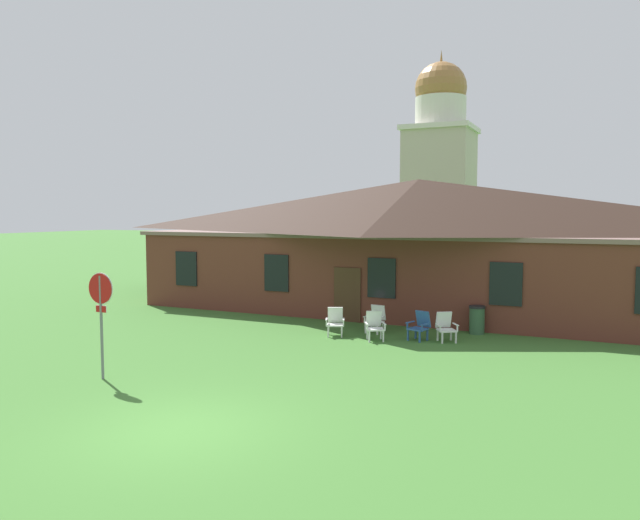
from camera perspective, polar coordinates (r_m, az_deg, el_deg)
The scene contains 10 objects.
ground_plane at distance 12.41m, azimuth -13.23°, elevation -15.44°, with size 200.00×200.00×0.00m, color #3D702D.
brick_building at distance 27.29m, azimuth 9.30°, elevation 1.73°, with size 23.36×10.40×5.69m.
dome_tower at distance 47.05m, azimuth 11.30°, elevation 8.33°, with size 5.18×5.18×16.38m.
stop_sign at distance 16.07m, azimuth -20.11°, elevation -3.92°, with size 0.81×0.07×2.72m.
lawn_chair_by_porch at distance 20.67m, azimuth 1.45°, elevation -5.81°, with size 0.78×0.83×0.96m.
lawn_chair_near_door at distance 21.24m, azimuth 5.35°, elevation -5.55°, with size 0.70×0.73×0.96m.
lawn_chair_left_end at distance 20.01m, azimuth 5.21°, elevation -6.18°, with size 0.83×0.86×0.96m.
lawn_chair_middle at distance 20.19m, azimuth 9.47°, elevation -6.12°, with size 0.76×0.81×0.96m.
lawn_chair_right_end at distance 20.15m, azimuth 11.84°, elevation -6.18°, with size 0.84×0.87×0.96m.
trash_bin at distance 21.63m, azimuth 14.69°, elevation -5.50°, with size 0.56×0.56×0.98m.
Camera 1 is at (7.23, -9.17, 4.22)m, focal length 33.66 mm.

